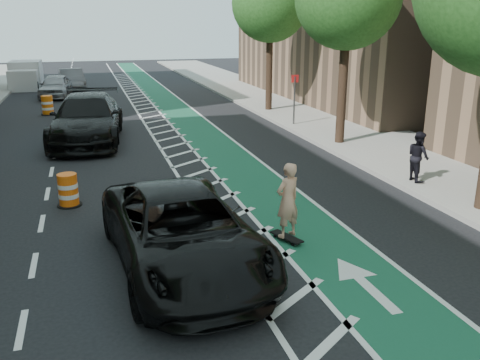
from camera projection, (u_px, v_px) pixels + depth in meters
name	position (u px, v px, depth m)	size (l,w,h in m)	color
ground	(185.00, 247.00, 11.44)	(120.00, 120.00, 0.00)	black
bike_lane	(211.00, 142.00, 21.40)	(2.00, 90.00, 0.01)	#175237
buffer_strip	(175.00, 144.00, 20.99)	(1.40, 90.00, 0.01)	silver
sidewalk_right	(349.00, 131.00, 23.17)	(5.00, 90.00, 0.15)	gray
curb_right	(299.00, 134.00, 22.49)	(0.12, 90.00, 0.16)	gray
tree_r_d	(273.00, 3.00, 26.52)	(4.20, 4.20, 7.90)	#382619
sign_post	(294.00, 99.00, 24.10)	(0.35, 0.08, 2.47)	#4C4C4C
skateboard	(287.00, 237.00, 11.71)	(0.56, 0.92, 0.12)	black
skateboarder	(288.00, 200.00, 11.44)	(0.64, 0.42, 1.75)	tan
suv_near	(182.00, 231.00, 10.25)	(2.65, 5.74, 1.60)	black
suv_far	(87.00, 119.00, 21.22)	(2.72, 6.68, 1.94)	black
car_silver	(55.00, 86.00, 33.91)	(1.79, 4.45, 1.52)	gray
car_grey	(72.00, 79.00, 37.77)	(1.61, 4.61, 1.52)	#56555A
pedestrian	(418.00, 156.00, 15.48)	(0.75, 0.58, 1.54)	black
box_truck	(26.00, 76.00, 38.62)	(2.23, 4.80, 1.99)	silver
barrel_a	(68.00, 191.00, 13.87)	(0.66, 0.66, 0.91)	#FA600D
barrel_b	(76.00, 121.00, 23.42)	(0.74, 0.74, 1.01)	orange
barrel_c	(47.00, 106.00, 27.58)	(0.76, 0.76, 1.03)	orange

